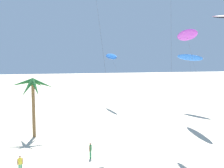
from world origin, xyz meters
The scene contains 6 objects.
palm_tree_3 centered at (-9.74, 33.02, 6.01)m, with size 5.18×4.56×7.42m.
flying_kite_6 centered at (17.01, 44.44, 9.74)m, with size 3.75×8.75×10.55m.
flying_kite_7 centered at (3.98, 51.57, 9.91)m, with size 3.35×12.94×10.75m.
flying_kite_8 centered at (12.24, 36.33, 13.13)m, with size 3.88×7.54×14.19m.
person_near_right centered at (-3.78, 24.33, 0.87)m, with size 0.31×0.46×1.59m.
person_mid_field centered at (-10.19, 21.90, 0.93)m, with size 0.49×0.28×1.69m.
Camera 1 is at (-7.25, -2.45, 10.30)m, focal length 44.97 mm.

